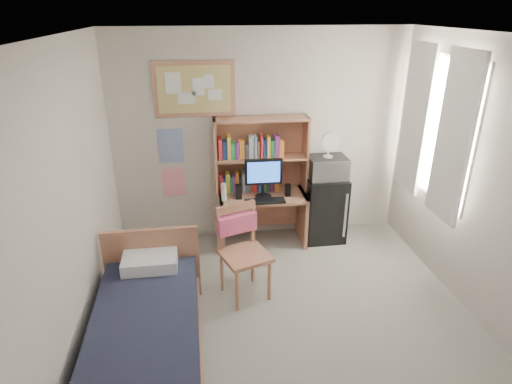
{
  "coord_description": "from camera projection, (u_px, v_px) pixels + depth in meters",
  "views": [
    {
      "loc": [
        -0.76,
        -2.95,
        2.79
      ],
      "look_at": [
        -0.19,
        1.2,
        0.97
      ],
      "focal_mm": 30.0,
      "sensor_mm": 36.0,
      "label": 1
    }
  ],
  "objects": [
    {
      "name": "floor",
      "position": [
        294.0,
        342.0,
        3.89
      ],
      "size": [
        3.6,
        4.2,
        0.02
      ],
      "primitive_type": "cube",
      "color": "gray",
      "rests_on": "ground"
    },
    {
      "name": "ceiling",
      "position": [
        308.0,
        38.0,
        2.85
      ],
      "size": [
        3.6,
        4.2,
        0.02
      ],
      "primitive_type": "cube",
      "color": "silver",
      "rests_on": "wall_back"
    },
    {
      "name": "wall_back",
      "position": [
        261.0,
        138.0,
        5.28
      ],
      "size": [
        3.6,
        0.04,
        2.6
      ],
      "primitive_type": "cube",
      "color": "beige",
      "rests_on": "floor"
    },
    {
      "name": "wall_left",
      "position": [
        61.0,
        228.0,
        3.14
      ],
      "size": [
        0.04,
        4.2,
        2.6
      ],
      "primitive_type": "cube",
      "color": "beige",
      "rests_on": "floor"
    },
    {
      "name": "wall_right",
      "position": [
        509.0,
        200.0,
        3.6
      ],
      "size": [
        0.04,
        4.2,
        2.6
      ],
      "primitive_type": "cube",
      "color": "beige",
      "rests_on": "floor"
    },
    {
      "name": "window_unit",
      "position": [
        435.0,
        128.0,
        4.56
      ],
      "size": [
        0.1,
        1.4,
        1.7
      ],
      "primitive_type": "cube",
      "color": "white",
      "rests_on": "wall_right"
    },
    {
      "name": "curtain_left",
      "position": [
        454.0,
        139.0,
        4.19
      ],
      "size": [
        0.04,
        0.55,
        1.7
      ],
      "primitive_type": "cube",
      "color": "white",
      "rests_on": "wall_right"
    },
    {
      "name": "curtain_right",
      "position": [
        415.0,
        119.0,
        4.92
      ],
      "size": [
        0.04,
        0.55,
        1.7
      ],
      "primitive_type": "cube",
      "color": "white",
      "rests_on": "wall_right"
    },
    {
      "name": "bulletin_board",
      "position": [
        194.0,
        89.0,
        4.92
      ],
      "size": [
        0.94,
        0.03,
        0.64
      ],
      "primitive_type": "cube",
      "color": "tan",
      "rests_on": "wall_back"
    },
    {
      "name": "poster_wave",
      "position": [
        171.0,
        146.0,
        5.15
      ],
      "size": [
        0.3,
        0.01,
        0.42
      ],
      "primitive_type": "cube",
      "color": "#26439B",
      "rests_on": "wall_back"
    },
    {
      "name": "poster_japan",
      "position": [
        174.0,
        182.0,
        5.33
      ],
      "size": [
        0.28,
        0.01,
        0.36
      ],
      "primitive_type": "cube",
      "color": "#ED293B",
      "rests_on": "wall_back"
    },
    {
      "name": "desk",
      "position": [
        262.0,
        219.0,
        5.39
      ],
      "size": [
        1.07,
        0.54,
        0.66
      ],
      "primitive_type": "cube",
      "rotation": [
        0.0,
        0.0,
        -0.01
      ],
      "color": "#B07656",
      "rests_on": "floor"
    },
    {
      "name": "desk_chair",
      "position": [
        245.0,
        255.0,
        4.31
      ],
      "size": [
        0.63,
        0.63,
        0.99
      ],
      "primitive_type": "cube",
      "rotation": [
        0.0,
        0.0,
        0.35
      ],
      "color": "#B07453",
      "rests_on": "floor"
    },
    {
      "name": "mini_fridge",
      "position": [
        324.0,
        208.0,
        5.48
      ],
      "size": [
        0.5,
        0.5,
        0.85
      ],
      "primitive_type": "cube",
      "rotation": [
        0.0,
        0.0,
        0.01
      ],
      "color": "black",
      "rests_on": "floor"
    },
    {
      "name": "bed",
      "position": [
        147.0,
        342.0,
        3.53
      ],
      "size": [
        0.92,
        1.81,
        0.49
      ],
      "primitive_type": "cube",
      "rotation": [
        0.0,
        0.0,
        0.01
      ],
      "color": "black",
      "rests_on": "floor"
    },
    {
      "name": "hutch",
      "position": [
        261.0,
        155.0,
        5.21
      ],
      "size": [
        1.14,
        0.3,
        0.93
      ],
      "primitive_type": "cube",
      "rotation": [
        0.0,
        0.0,
        -0.01
      ],
      "color": "#B07656",
      "rests_on": "desk"
    },
    {
      "name": "monitor",
      "position": [
        263.0,
        179.0,
        5.11
      ],
      "size": [
        0.45,
        0.04,
        0.48
      ],
      "primitive_type": "cube",
      "rotation": [
        0.0,
        0.0,
        -0.01
      ],
      "color": "black",
      "rests_on": "desk"
    },
    {
      "name": "keyboard",
      "position": [
        265.0,
        201.0,
        5.07
      ],
      "size": [
        0.48,
        0.16,
        0.02
      ],
      "primitive_type": "cube",
      "rotation": [
        0.0,
        0.0,
        -0.01
      ],
      "color": "black",
      "rests_on": "desk"
    },
    {
      "name": "speaker_left",
      "position": [
        239.0,
        192.0,
        5.13
      ],
      "size": [
        0.07,
        0.07,
        0.18
      ],
      "primitive_type": "cube",
      "rotation": [
        0.0,
        0.0,
        -0.01
      ],
      "color": "black",
      "rests_on": "desk"
    },
    {
      "name": "speaker_right",
      "position": [
        288.0,
        190.0,
        5.21
      ],
      "size": [
        0.06,
        0.06,
        0.15
      ],
      "primitive_type": "cube",
      "rotation": [
        0.0,
        0.0,
        -0.01
      ],
      "color": "black",
      "rests_on": "desk"
    },
    {
      "name": "water_bottle",
      "position": [
        224.0,
        192.0,
        5.06
      ],
      "size": [
        0.06,
        0.06,
        0.22
      ],
      "primitive_type": "cylinder",
      "rotation": [
        0.0,
        0.0,
        -0.01
      ],
      "color": "white",
      "rests_on": "desk"
    },
    {
      "name": "hoodie",
      "position": [
        236.0,
        223.0,
        4.37
      ],
      "size": [
        0.44,
        0.26,
        0.2
      ],
      "primitive_type": "cube",
      "rotation": [
        0.0,
        0.0,
        0.35
      ],
      "color": "#EB597E",
      "rests_on": "desk_chair"
    },
    {
      "name": "microwave",
      "position": [
        327.0,
        167.0,
        5.24
      ],
      "size": [
        0.47,
        0.35,
        0.27
      ],
      "primitive_type": "cube",
      "rotation": [
        0.0,
        0.0,
        0.01
      ],
      "color": "#BBBBC0",
      "rests_on": "mini_fridge"
    },
    {
      "name": "desk_fan",
      "position": [
        329.0,
        146.0,
        5.13
      ],
      "size": [
        0.23,
        0.23,
        0.29
      ],
      "primitive_type": "cylinder",
      "rotation": [
        0.0,
        0.0,
        0.01
      ],
      "color": "white",
      "rests_on": "microwave"
    },
    {
      "name": "pillow",
      "position": [
        150.0,
        261.0,
        4.09
      ],
      "size": [
        0.52,
        0.36,
        0.12
      ],
      "primitive_type": "cube",
      "rotation": [
        0.0,
        0.0,
        0.01
      ],
      "color": "white",
      "rests_on": "bed"
    }
  ]
}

